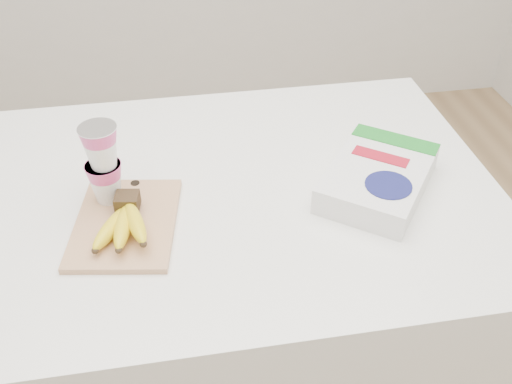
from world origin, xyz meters
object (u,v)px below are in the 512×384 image
(bananas, at_px, (124,222))
(yogurt_stack, at_px, (103,162))
(table, at_px, (217,328))
(cutting_board, at_px, (126,223))
(cereal_box, at_px, (378,178))

(bananas, distance_m, yogurt_stack, 0.13)
(table, xyz_separation_m, cutting_board, (-0.18, -0.09, 0.50))
(yogurt_stack, relative_size, cereal_box, 0.52)
(cutting_board, distance_m, bananas, 0.04)
(yogurt_stack, bearing_deg, cereal_box, -4.57)
(table, relative_size, bananas, 7.53)
(cutting_board, height_order, yogurt_stack, yogurt_stack)
(yogurt_stack, bearing_deg, bananas, -72.98)
(yogurt_stack, bearing_deg, table, 3.91)
(cutting_board, distance_m, cereal_box, 0.55)
(table, relative_size, yogurt_stack, 7.22)
(table, distance_m, cutting_board, 0.53)
(cutting_board, bearing_deg, table, 36.56)
(table, bearing_deg, bananas, -145.42)
(yogurt_stack, distance_m, cereal_box, 0.59)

